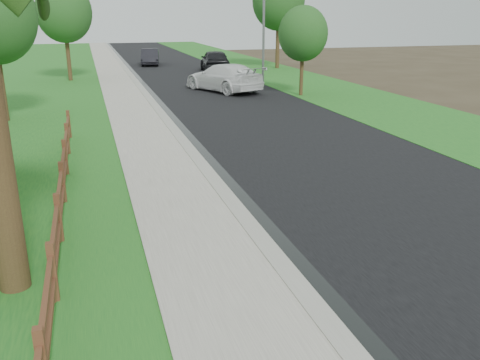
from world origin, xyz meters
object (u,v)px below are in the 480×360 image
object	(u,v)px
white_suv	(224,77)
dark_car_mid	(215,61)
ranch_fence	(61,196)
streetlight	(262,13)

from	to	relation	value
white_suv	dark_car_mid	bearing A→B (deg)	-124.56
ranch_fence	streetlight	world-z (taller)	streetlight
ranch_fence	dark_car_mid	size ratio (longest dim) A/B	3.26
dark_car_mid	streetlight	distance (m)	8.48
white_suv	streetlight	world-z (taller)	streetlight
dark_car_mid	streetlight	size ratio (longest dim) A/B	0.64
ranch_fence	dark_car_mid	distance (m)	31.00
white_suv	ranch_fence	bearing A→B (deg)	41.36
streetlight	dark_car_mid	bearing A→B (deg)	100.15
ranch_fence	white_suv	distance (m)	20.61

